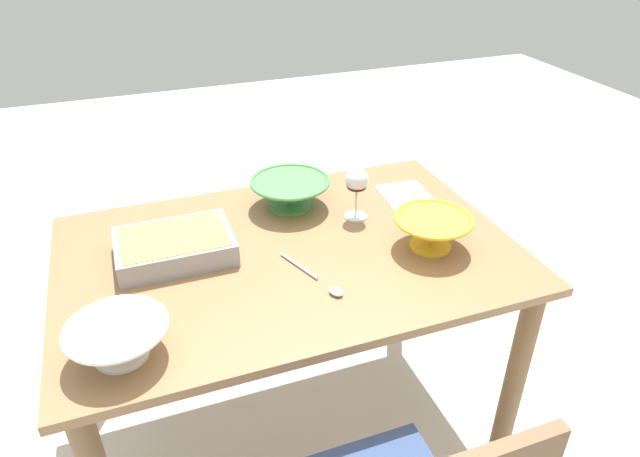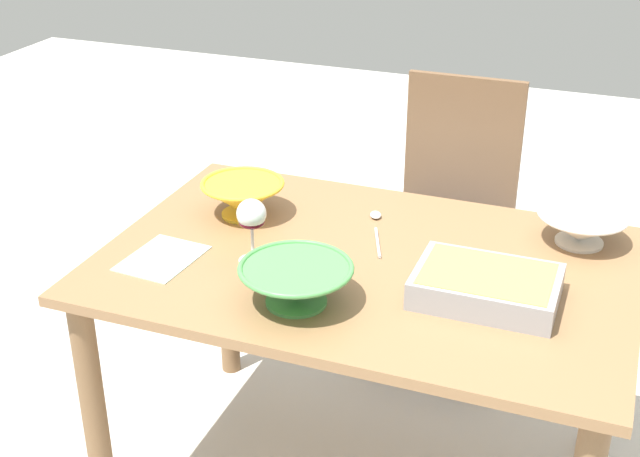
# 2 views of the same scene
# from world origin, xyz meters

# --- Properties ---
(dining_table) EXTENTS (1.31, 0.87, 0.73)m
(dining_table) POSITION_xyz_m (0.00, 0.00, 0.62)
(dining_table) COLOR olive
(dining_table) RESTS_ON ground_plane
(chair) EXTENTS (0.41, 0.43, 0.95)m
(chair) POSITION_xyz_m (0.04, 0.80, 0.52)
(chair) COLOR #334772
(chair) RESTS_ON ground_plane
(wine_glass) EXTENTS (0.07, 0.07, 0.17)m
(wine_glass) POSITION_xyz_m (-0.26, -0.11, 0.85)
(wine_glass) COLOR white
(wine_glass) RESTS_ON dining_table
(casserole_dish) EXTENTS (0.32, 0.23, 0.07)m
(casserole_dish) POSITION_xyz_m (0.31, -0.08, 0.76)
(casserole_dish) COLOR #99999E
(casserole_dish) RESTS_ON dining_table
(mixing_bowl) EXTENTS (0.23, 0.23, 0.09)m
(mixing_bowl) POSITION_xyz_m (0.48, 0.28, 0.78)
(mixing_bowl) COLOR white
(mixing_bowl) RESTS_ON dining_table
(small_bowl) EXTENTS (0.23, 0.23, 0.10)m
(small_bowl) POSITION_xyz_m (-0.40, 0.13, 0.78)
(small_bowl) COLOR yellow
(small_bowl) RESTS_ON dining_table
(serving_bowl) EXTENTS (0.26, 0.26, 0.10)m
(serving_bowl) POSITION_xyz_m (-0.09, -0.25, 0.78)
(serving_bowl) COLOR #4C994C
(serving_bowl) RESTS_ON dining_table
(serving_spoon) EXTENTS (0.11, 0.25, 0.01)m
(serving_spoon) POSITION_xyz_m (-0.03, 0.19, 0.73)
(serving_spoon) COLOR silver
(serving_spoon) RESTS_ON dining_table
(napkin) EXTENTS (0.18, 0.22, 0.00)m
(napkin) POSITION_xyz_m (-0.48, -0.17, 0.73)
(napkin) COLOR #B2CCB7
(napkin) RESTS_ON dining_table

